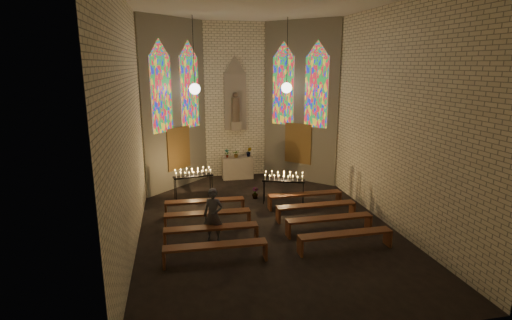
# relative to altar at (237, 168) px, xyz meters

# --- Properties ---
(floor) EXTENTS (12.00, 12.00, 0.00)m
(floor) POSITION_rel_altar_xyz_m (0.00, -5.45, -0.50)
(floor) COLOR black
(floor) RESTS_ON ground
(room) EXTENTS (8.22, 12.43, 7.00)m
(room) POSITION_rel_altar_xyz_m (-0.00, -2.08, 3.22)
(room) COLOR #F3EBCB
(room) RESTS_ON ground
(altar) EXTENTS (1.40, 0.60, 1.00)m
(altar) POSITION_rel_altar_xyz_m (0.00, 0.00, 0.00)
(altar) COLOR #AA9F8B
(altar) RESTS_ON ground
(flower_vase_left) EXTENTS (0.21, 0.15, 0.40)m
(flower_vase_left) POSITION_rel_altar_xyz_m (-0.48, 0.03, 0.70)
(flower_vase_left) COLOR #4C723F
(flower_vase_left) RESTS_ON altar
(flower_vase_center) EXTENTS (0.39, 0.36, 0.36)m
(flower_vase_center) POSITION_rel_altar_xyz_m (-0.06, -0.08, 0.68)
(flower_vase_center) COLOR #4C723F
(flower_vase_center) RESTS_ON altar
(flower_vase_right) EXTENTS (0.29, 0.26, 0.44)m
(flower_vase_right) POSITION_rel_altar_xyz_m (0.55, 0.03, 0.72)
(flower_vase_right) COLOR #4C723F
(flower_vase_right) RESTS_ON altar
(aisle_flower_pot) EXTENTS (0.29, 0.29, 0.44)m
(aisle_flower_pot) POSITION_rel_altar_xyz_m (0.23, -2.97, -0.28)
(aisle_flower_pot) COLOR #4C723F
(aisle_flower_pot) RESTS_ON ground
(votive_stand_left) EXTENTS (1.59, 0.65, 1.13)m
(votive_stand_left) POSITION_rel_altar_xyz_m (-2.14, -2.39, 0.47)
(votive_stand_left) COLOR black
(votive_stand_left) RESTS_ON ground
(votive_stand_right) EXTENTS (1.62, 0.88, 1.16)m
(votive_stand_right) POSITION_rel_altar_xyz_m (1.16, -3.76, 0.50)
(votive_stand_right) COLOR black
(votive_stand_right) RESTS_ON ground
(pew_left_0) EXTENTS (2.77, 0.45, 0.53)m
(pew_left_0) POSITION_rel_altar_xyz_m (-1.84, -4.27, -0.07)
(pew_left_0) COLOR brown
(pew_left_0) RESTS_ON ground
(pew_right_0) EXTENTS (2.77, 0.45, 0.53)m
(pew_right_0) POSITION_rel_altar_xyz_m (1.84, -4.27, -0.07)
(pew_right_0) COLOR brown
(pew_right_0) RESTS_ON ground
(pew_left_1) EXTENTS (2.77, 0.45, 0.53)m
(pew_left_1) POSITION_rel_altar_xyz_m (-1.84, -5.47, -0.07)
(pew_left_1) COLOR brown
(pew_left_1) RESTS_ON ground
(pew_right_1) EXTENTS (2.77, 0.45, 0.53)m
(pew_right_1) POSITION_rel_altar_xyz_m (1.84, -5.47, -0.07)
(pew_right_1) COLOR brown
(pew_right_1) RESTS_ON ground
(pew_left_2) EXTENTS (2.77, 0.45, 0.53)m
(pew_left_2) POSITION_rel_altar_xyz_m (-1.84, -6.67, -0.07)
(pew_left_2) COLOR brown
(pew_left_2) RESTS_ON ground
(pew_right_2) EXTENTS (2.77, 0.45, 0.53)m
(pew_right_2) POSITION_rel_altar_xyz_m (1.84, -6.67, -0.07)
(pew_right_2) COLOR brown
(pew_right_2) RESTS_ON ground
(pew_left_3) EXTENTS (2.77, 0.45, 0.53)m
(pew_left_3) POSITION_rel_altar_xyz_m (-1.84, -7.87, -0.07)
(pew_left_3) COLOR brown
(pew_left_3) RESTS_ON ground
(pew_right_3) EXTENTS (2.77, 0.45, 0.53)m
(pew_right_3) POSITION_rel_altar_xyz_m (1.84, -7.87, -0.07)
(pew_right_3) COLOR brown
(pew_right_3) RESTS_ON ground
(visitor) EXTENTS (0.70, 0.59, 1.62)m
(visitor) POSITION_rel_altar_xyz_m (-1.76, -6.47, 0.31)
(visitor) COLOR #4B4B55
(visitor) RESTS_ON ground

